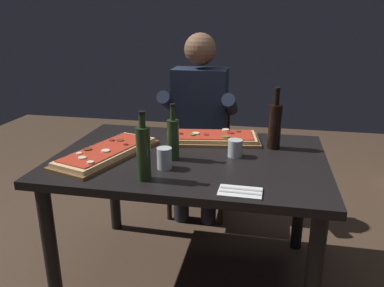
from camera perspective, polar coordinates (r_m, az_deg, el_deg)
name	(u,v)px	position (r m, az deg, el deg)	size (l,w,h in m)	color
ground_plane	(190,273)	(2.36, -0.25, -18.90)	(6.40, 6.40, 0.00)	#4C3828
dining_table	(190,172)	(2.03, -0.28, -4.33)	(1.40, 0.96, 0.74)	black
pizza_rectangular_front	(214,138)	(2.22, 3.30, 0.87)	(0.56, 0.33, 0.05)	olive
pizza_rectangular_left	(107,152)	(2.04, -12.65, -1.28)	(0.42, 0.66, 0.05)	brown
wine_bottle_dark	(275,125)	(2.12, 12.33, 2.76)	(0.07, 0.07, 0.34)	black
oil_bottle_amber	(143,152)	(1.68, -7.29, -1.27)	(0.06, 0.06, 0.31)	#233819
vinegar_bottle_green	(173,138)	(1.91, -2.86, 0.81)	(0.06, 0.06, 0.29)	#233819
tumbler_near_camera	(164,158)	(1.82, -4.17, -2.21)	(0.07, 0.07, 0.10)	silver
tumbler_far_side	(235,148)	(1.98, 6.49, -0.70)	(0.07, 0.07, 0.09)	silver
napkin_cutlery_set	(240,192)	(1.60, 7.24, -7.22)	(0.18, 0.11, 0.01)	white
diner_chair	(201,147)	(2.89, 1.42, -0.58)	(0.44, 0.44, 0.87)	black
seated_diner	(199,119)	(2.70, 1.01, 3.73)	(0.53, 0.41, 1.33)	#23232D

